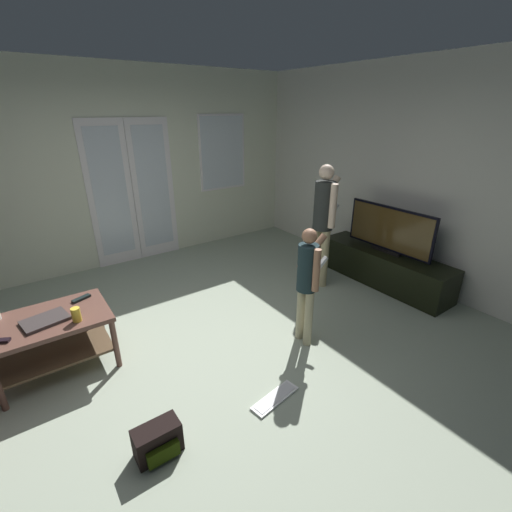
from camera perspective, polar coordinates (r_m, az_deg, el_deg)
ground_plane at (r=3.49m, az=-9.07°, el=-15.93°), size 6.12×5.47×0.02m
wall_back_with_doors at (r=5.38m, az=-22.83°, el=12.53°), size 6.12×0.09×2.76m
wall_right_plain at (r=4.91m, az=23.82°, el=11.75°), size 0.06×5.47×2.73m
coffee_table at (r=3.56m, az=-30.30°, el=-10.64°), size 0.94×0.65×0.52m
tv_stand at (r=4.91m, az=20.14°, el=-1.79°), size 0.47×1.77×0.45m
flat_screen_tv at (r=4.73m, az=20.95°, el=4.02°), size 0.08×1.18×0.60m
person_adult at (r=4.45m, az=11.01°, el=6.46°), size 0.52×0.42×1.56m
person_child at (r=3.30m, az=8.43°, el=-3.40°), size 0.45×0.32×1.19m
backpack at (r=2.72m, az=-15.70°, el=-27.06°), size 0.31×0.20×0.23m
loose_keyboard at (r=3.04m, az=3.13°, el=-22.14°), size 0.45×0.20×0.02m
laptop_closed at (r=3.44m, az=-31.16°, el=-8.95°), size 0.38×0.30×0.03m
cup_by_laptop at (r=3.30m, az=-27.28°, el=-8.50°), size 0.07×0.07×0.12m
tv_remote_black at (r=3.66m, az=-26.62°, el=-6.21°), size 0.18×0.11×0.02m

